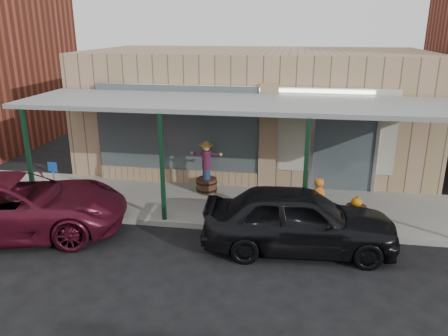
% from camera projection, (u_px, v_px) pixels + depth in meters
% --- Properties ---
extents(ground, '(120.00, 120.00, 0.00)m').
position_uv_depth(ground, '(217.00, 273.00, 9.33)').
color(ground, black).
rests_on(ground, ground).
extents(sidewalk, '(40.00, 3.20, 0.15)m').
position_uv_depth(sidewalk, '(239.00, 205.00, 12.68)').
color(sidewalk, gray).
rests_on(sidewalk, ground).
extents(storefront, '(12.00, 6.25, 4.20)m').
position_uv_depth(storefront, '(255.00, 108.00, 16.34)').
color(storefront, tan).
rests_on(storefront, ground).
extents(awning, '(12.00, 3.00, 3.04)m').
position_uv_depth(awning, '(240.00, 105.00, 11.74)').
color(awning, gray).
rests_on(awning, ground).
extents(block_buildings_near, '(61.00, 8.00, 8.00)m').
position_uv_depth(block_buildings_near, '(311.00, 61.00, 16.48)').
color(block_buildings_near, maroon).
rests_on(block_buildings_near, ground).
extents(barrel_scarecrow, '(0.99, 0.65, 1.62)m').
position_uv_depth(barrel_scarecrow, '(207.00, 174.00, 13.35)').
color(barrel_scarecrow, '#49291D').
rests_on(barrel_scarecrow, sidewalk).
extents(barrel_pumpkin, '(0.63, 0.63, 0.64)m').
position_uv_depth(barrel_pumpkin, '(356.00, 211.00, 11.55)').
color(barrel_pumpkin, '#49291D').
rests_on(barrel_pumpkin, sidewalk).
extents(handicap_sign, '(0.28, 0.05, 1.35)m').
position_uv_depth(handicap_sign, '(54.00, 179.00, 12.03)').
color(handicap_sign, gray).
rests_on(handicap_sign, sidewalk).
extents(parked_sedan, '(4.57, 2.08, 1.52)m').
position_uv_depth(parked_sedan, '(299.00, 219.00, 10.12)').
color(parked_sedan, black).
rests_on(parked_sedan, ground).
extents(car_maroon, '(5.93, 3.91, 1.52)m').
position_uv_depth(car_maroon, '(15.00, 205.00, 10.90)').
color(car_maroon, '#541023').
rests_on(car_maroon, ground).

